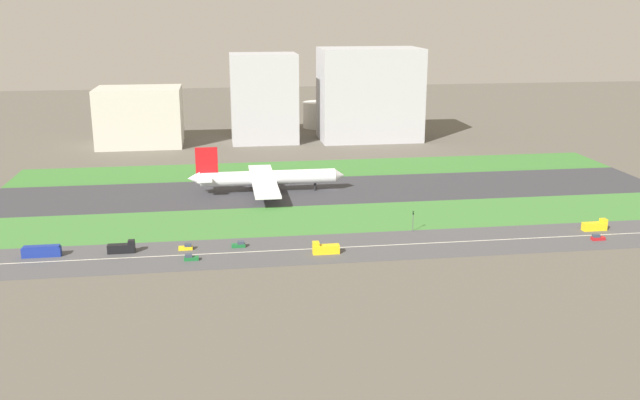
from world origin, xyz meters
TOP-DOWN VIEW (x-y plane):
  - ground_plane at (0.00, 0.00)m, footprint 800.00×800.00m
  - runway at (0.00, 0.00)m, footprint 280.00×46.00m
  - grass_median_north at (0.00, 41.00)m, footprint 280.00×36.00m
  - grass_median_south at (0.00, -41.00)m, footprint 280.00×36.00m
  - highway at (0.00, -73.00)m, footprint 280.00×28.00m
  - highway_centerline at (0.00, -73.00)m, footprint 266.00×0.50m
  - airliner at (-28.95, 0.00)m, footprint 65.00×56.00m
  - car_1 at (75.99, -78.00)m, footprint 4.40×1.80m
  - truck_0 at (-78.29, -68.00)m, footprint 8.40×2.50m
  - car_3 at (-58.53, -68.00)m, footprint 4.40×1.80m
  - car_0 at (-41.80, -68.00)m, footprint 4.40×1.80m
  - car_2 at (-56.83, -78.00)m, footprint 4.40×1.80m
  - truck_1 at (-15.34, -78.00)m, footprint 8.40×2.50m
  - truck_2 at (80.61, -68.00)m, footprint 8.40×2.50m
  - bus_0 at (-102.50, -68.00)m, footprint 11.60×2.50m
  - traffic_light at (17.92, -60.01)m, footprint 0.36×0.50m
  - terminal_building at (-90.00, 114.00)m, footprint 45.93×33.55m
  - hangar_building at (-20.97, 114.00)m, footprint 37.07×26.40m
  - office_tower at (39.84, 114.00)m, footprint 57.25×35.22m
  - fuel_tank_west at (17.48, 159.00)m, footprint 21.47×21.47m

SIDE VIEW (x-z plane):
  - ground_plane at x=0.00m, z-range 0.00..0.00m
  - runway at x=0.00m, z-range 0.00..0.10m
  - grass_median_north at x=0.00m, z-range 0.00..0.10m
  - grass_median_south at x=0.00m, z-range 0.00..0.10m
  - highway at x=0.00m, z-range 0.00..0.10m
  - highway_centerline at x=0.00m, z-range 0.10..0.11m
  - car_1 at x=75.99m, z-range -0.08..1.92m
  - car_3 at x=-58.53m, z-range -0.08..1.92m
  - car_0 at x=-41.80m, z-range -0.08..1.92m
  - car_2 at x=-56.83m, z-range -0.08..1.92m
  - truck_0 at x=-78.29m, z-range -0.33..3.67m
  - truck_1 at x=-15.34m, z-range -0.33..3.67m
  - truck_2 at x=80.61m, z-range -0.33..3.67m
  - bus_0 at x=-102.50m, z-range 0.07..3.57m
  - traffic_light at x=17.92m, z-range 0.69..7.89m
  - airliner at x=-28.95m, z-range -3.62..16.08m
  - fuel_tank_west at x=17.48m, z-range 0.00..16.28m
  - terminal_building at x=-90.00m, z-range 0.00..32.02m
  - hangar_building at x=-20.97m, z-range 0.00..49.86m
  - office_tower at x=39.84m, z-range 0.00..52.38m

